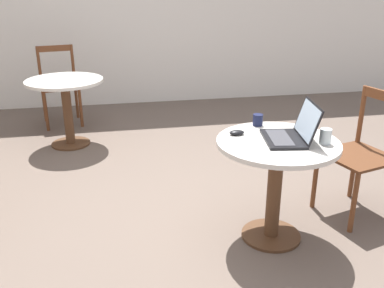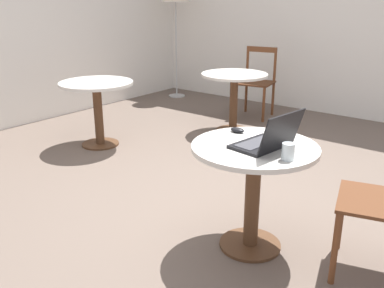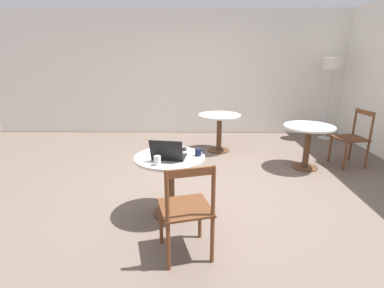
{
  "view_description": "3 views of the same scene",
  "coord_description": "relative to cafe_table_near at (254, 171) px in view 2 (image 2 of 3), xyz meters",
  "views": [
    {
      "loc": [
        -2.75,
        0.47,
        1.65
      ],
      "look_at": [
        -0.13,
        -0.02,
        0.62
      ],
      "focal_mm": 40.0,
      "sensor_mm": 36.0,
      "label": 1
    },
    {
      "loc": [
        -2.54,
        -1.74,
        1.56
      ],
      "look_at": [
        -0.24,
        0.07,
        0.54
      ],
      "focal_mm": 40.0,
      "sensor_mm": 36.0,
      "label": 2
    },
    {
      "loc": [
        -0.1,
        -3.62,
        1.79
      ],
      "look_at": [
        -0.15,
        0.12,
        0.65
      ],
      "focal_mm": 28.0,
      "sensor_mm": 36.0,
      "label": 3
    }
  ],
  "objects": [
    {
      "name": "ground_plane",
      "position": [
        0.38,
        0.53,
        -0.53
      ],
      "size": [
        16.0,
        16.0,
        0.0
      ],
      "primitive_type": "plane",
      "color": "#66564C"
    },
    {
      "name": "wall_side",
      "position": [
        3.61,
        0.53,
        0.82
      ],
      "size": [
        0.06,
        9.4,
        2.7
      ],
      "color": "white",
      "rests_on": "ground_plane"
    },
    {
      "name": "cafe_table_near",
      "position": [
        0.0,
        0.0,
        0.0
      ],
      "size": [
        0.78,
        0.78,
        0.7
      ],
      "color": "#51331E",
      "rests_on": "ground_plane"
    },
    {
      "name": "cafe_table_mid",
      "position": [
        2.06,
        1.48,
        0.0
      ],
      "size": [
        0.78,
        0.78,
        0.7
      ],
      "color": "#51331E",
      "rests_on": "ground_plane"
    },
    {
      "name": "cafe_table_far",
      "position": [
        0.73,
        2.35,
        0.0
      ],
      "size": [
        0.78,
        0.78,
        0.7
      ],
      "color": "#51331E",
      "rests_on": "ground_plane"
    },
    {
      "name": "chair_mid_right",
      "position": [
        2.84,
        1.62,
        -0.07
      ],
      "size": [
        0.51,
        0.51,
        0.92
      ],
      "color": "brown",
      "rests_on": "ground_plane"
    },
    {
      "name": "laptop",
      "position": [
        -0.0,
        -0.08,
        0.22
      ],
      "size": [
        0.39,
        0.35,
        0.24
      ],
      "color": "black",
      "rests_on": "cafe_table_near"
    },
    {
      "name": "mouse",
      "position": [
        0.15,
        0.22,
        0.19
      ],
      "size": [
        0.06,
        0.1,
        0.03
      ],
      "color": "black",
      "rests_on": "cafe_table_near"
    },
    {
      "name": "mug",
      "position": [
        0.32,
        0.03,
        0.21
      ],
      "size": [
        0.11,
        0.07,
        0.08
      ],
      "color": "#141938",
      "rests_on": "cafe_table_near"
    },
    {
      "name": "drinking_glass",
      "position": [
        -0.1,
        -0.26,
        0.22
      ],
      "size": [
        0.07,
        0.07,
        0.1
      ],
      "color": "silver",
      "rests_on": "cafe_table_near"
    }
  ]
}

